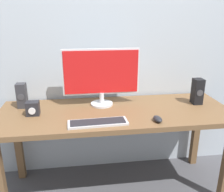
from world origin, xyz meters
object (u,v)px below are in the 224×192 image
at_px(speaker_left, 22,96).
at_px(audio_controller, 33,108).
at_px(keyboard_primary, 98,123).
at_px(mouse, 158,119).
at_px(speaker_right, 197,91).
at_px(desk, 116,120).
at_px(monitor, 101,75).

relative_size(speaker_left, audio_controller, 1.91).
height_order(keyboard_primary, mouse, mouse).
distance_m(speaker_left, audio_controller, 0.20).
relative_size(keyboard_primary, speaker_right, 1.95).
distance_m(desk, speaker_right, 0.71).
distance_m(desk, audio_controller, 0.63).
distance_m(monitor, mouse, 0.57).
height_order(speaker_left, audio_controller, speaker_left).
height_order(mouse, speaker_left, speaker_left).
relative_size(monitor, audio_controller, 5.91).
xyz_separation_m(monitor, mouse, (0.35, -0.38, -0.23)).
relative_size(keyboard_primary, mouse, 4.35).
relative_size(mouse, speaker_left, 0.48).
xyz_separation_m(monitor, speaker_right, (0.78, -0.08, -0.15)).
distance_m(keyboard_primary, speaker_left, 0.69).
bearing_deg(keyboard_primary, speaker_right, 18.38).
xyz_separation_m(keyboard_primary, speaker_left, (-0.57, 0.38, 0.09)).
bearing_deg(keyboard_primary, monitor, 80.61).
xyz_separation_m(desk, audio_controller, (-0.61, 0.00, 0.13)).
distance_m(monitor, speaker_left, 0.64).
bearing_deg(audio_controller, monitor, 15.59).
bearing_deg(desk, mouse, -42.10).
relative_size(monitor, speaker_left, 3.09).
relative_size(desk, speaker_right, 8.52).
bearing_deg(monitor, desk, -57.58).
height_order(desk, speaker_left, speaker_left).
bearing_deg(desk, speaker_left, 166.84).
height_order(speaker_right, speaker_left, speaker_right).
distance_m(mouse, speaker_right, 0.53).
xyz_separation_m(speaker_right, audio_controller, (-1.30, -0.06, -0.05)).
distance_m(keyboard_primary, audio_controller, 0.51).
bearing_deg(keyboard_primary, desk, 54.39).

